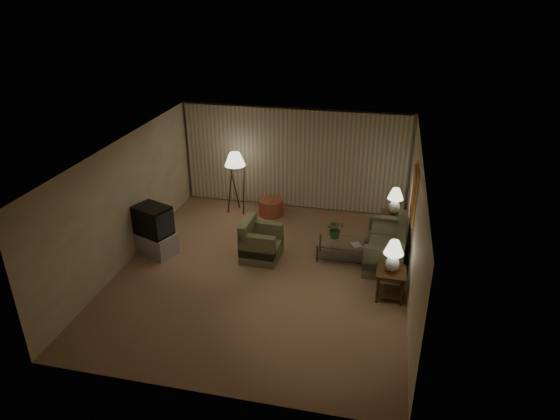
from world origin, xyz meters
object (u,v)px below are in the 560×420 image
object	(u,v)px
side_table_near	(391,279)
vase	(335,239)
crt_tv	(153,220)
tv_cabinet	(156,243)
table_lamp_near	(394,254)
floor_lamp	(236,182)
side_table_far	(393,221)
coffee_table	(341,248)
sofa	(385,247)
armchair	(261,244)
ottoman	(271,207)
table_lamp_far	(395,199)

from	to	relation	value
side_table_near	vase	distance (m)	1.76
crt_tv	tv_cabinet	bearing A→B (deg)	0.00
table_lamp_near	floor_lamp	bearing A→B (deg)	142.72
side_table_far	coffee_table	bearing A→B (deg)	-128.73
side_table_near	vase	bearing A→B (deg)	134.60
sofa	coffee_table	xyz separation A→B (m)	(-0.93, -0.10, -0.08)
table_lamp_near	side_table_far	bearing A→B (deg)	90.00
side_table_near	armchair	bearing A→B (deg)	162.02
sofa	coffee_table	bearing A→B (deg)	-82.01
ottoman	vase	distance (m)	2.67
sofa	vase	size ratio (longest dim) A/B	11.21
sofa	crt_tv	size ratio (longest dim) A/B	1.85
side_table_far	table_lamp_near	size ratio (longest dim) A/B	0.92
tv_cabinet	crt_tv	world-z (taller)	crt_tv
vase	table_lamp_near	bearing A→B (deg)	-45.40
table_lamp_far	crt_tv	size ratio (longest dim) A/B	0.70
tv_cabinet	crt_tv	bearing A→B (deg)	0.00
armchair	table_lamp_near	world-z (taller)	table_lamp_near
table_lamp_near	ottoman	bearing A→B (deg)	135.14
table_lamp_near	table_lamp_far	bearing A→B (deg)	90.00
side_table_far	ottoman	xyz separation A→B (m)	(-3.12, 0.51, -0.20)
floor_lamp	vase	xyz separation A→B (m)	(2.82, -1.83, -0.37)
armchair	crt_tv	size ratio (longest dim) A/B	0.99
crt_tv	floor_lamp	distance (m)	2.74
ottoman	floor_lamp	bearing A→B (deg)	-178.52
tv_cabinet	table_lamp_far	bearing A→B (deg)	42.28
crt_tv	side_table_far	bearing A→B (deg)	42.28
armchair	floor_lamp	xyz separation A→B (m)	(-1.24, 2.17, 0.50)
coffee_table	table_lamp_far	bearing A→B (deg)	51.27
armchair	side_table_far	xyz separation A→B (m)	(2.82, 1.69, 0.05)
vase	side_table_far	bearing A→B (deg)	47.60
side_table_far	coffee_table	distance (m)	1.74
coffee_table	tv_cabinet	bearing A→B (deg)	-171.05
sofa	table_lamp_far	bearing A→B (deg)	175.03
armchair	tv_cabinet	size ratio (longest dim) A/B	0.87
floor_lamp	tv_cabinet	bearing A→B (deg)	-114.81
side_table_near	side_table_far	size ratio (longest dim) A/B	1.00
table_lamp_near	vase	xyz separation A→B (m)	(-1.23, 1.25, -0.50)
armchair	side_table_near	size ratio (longest dim) A/B	1.50
coffee_table	floor_lamp	xyz separation A→B (m)	(-2.97, 1.83, 0.58)
side_table_near	tv_cabinet	xyz separation A→B (m)	(-5.20, 0.60, -0.16)
crt_tv	armchair	bearing A→B (deg)	28.71
table_lamp_near	floor_lamp	xyz separation A→B (m)	(-4.05, 3.08, -0.13)
crt_tv	coffee_table	bearing A→B (deg)	30.21
side_table_near	sofa	bearing A→B (deg)	96.34
vase	table_lamp_far	bearing A→B (deg)	47.60
armchair	side_table_far	bearing A→B (deg)	-57.21
tv_cabinet	floor_lamp	distance (m)	2.80
table_lamp_far	ottoman	xyz separation A→B (m)	(-3.12, 0.51, -0.77)
armchair	coffee_table	world-z (taller)	armchair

